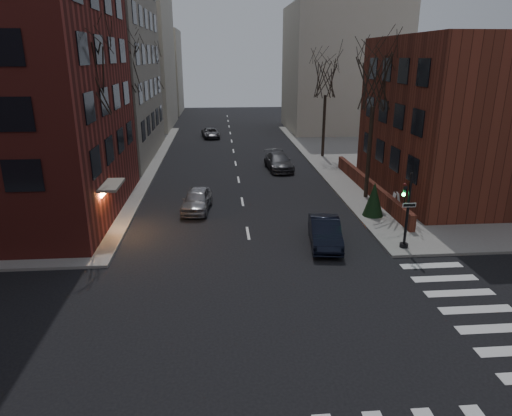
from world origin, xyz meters
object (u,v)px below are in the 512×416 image
(streetlamp_near, at_px, (128,133))
(car_lane_far, at_px, (211,133))
(parked_sedan, at_px, (325,232))
(car_lane_gray, at_px, (279,162))
(tree_left_c, at_px, (150,72))
(tree_left_b, at_px, (124,66))
(car_lane_silver, at_px, (197,200))
(tree_right_b, at_px, (326,79))
(sandwich_board, at_px, (396,200))
(tree_right_a, at_px, (375,82))
(evergreen_shrub, at_px, (374,199))
(streetlamp_far, at_px, (160,106))
(traffic_signal, at_px, (406,215))
(tree_left_a, at_px, (83,79))

(streetlamp_near, height_order, car_lane_far, streetlamp_near)
(parked_sedan, xyz_separation_m, car_lane_gray, (-0.26, 17.21, -0.00))
(tree_left_c, relative_size, parked_sedan, 2.20)
(tree_left_b, relative_size, car_lane_silver, 2.55)
(car_lane_gray, bearing_deg, tree_right_b, 38.61)
(tree_right_b, xyz_separation_m, streetlamp_near, (-17.00, -10.00, -3.35))
(tree_left_b, xyz_separation_m, sandwich_board, (18.85, -10.41, -8.28))
(parked_sedan, bearing_deg, tree_right_a, 66.16)
(parked_sedan, relative_size, evergreen_shrub, 2.07)
(tree_left_c, distance_m, car_lane_far, 10.77)
(tree_left_c, bearing_deg, evergreen_shrub, -57.12)
(tree_left_b, bearing_deg, car_lane_silver, -59.25)
(streetlamp_far, relative_size, parked_sedan, 1.42)
(traffic_signal, height_order, sandwich_board, traffic_signal)
(tree_right_a, bearing_deg, streetlamp_far, 125.31)
(traffic_signal, xyz_separation_m, parked_sedan, (-3.94, 1.01, -1.18))
(sandwich_board, bearing_deg, parked_sedan, -130.82)
(tree_left_a, bearing_deg, tree_left_b, 90.00)
(parked_sedan, xyz_separation_m, evergreen_shrub, (3.99, 4.03, 0.49))
(evergreen_shrub, bearing_deg, parked_sedan, -134.73)
(car_lane_far, distance_m, sandwich_board, 31.59)
(streetlamp_near, relative_size, sandwich_board, 6.53)
(tree_right_a, height_order, streetlamp_far, tree_right_a)
(tree_left_b, relative_size, sandwich_board, 11.22)
(parked_sedan, relative_size, car_lane_gray, 0.89)
(traffic_signal, height_order, tree_left_b, tree_left_b)
(streetlamp_near, bearing_deg, car_lane_silver, -47.66)
(tree_right_b, bearing_deg, streetlamp_far, 149.53)
(streetlamp_near, relative_size, car_lane_silver, 1.48)
(streetlamp_near, height_order, evergreen_shrub, streetlamp_near)
(traffic_signal, distance_m, streetlamp_near, 20.86)
(tree_left_a, xyz_separation_m, tree_right_b, (17.60, 18.00, -0.88))
(tree_left_c, xyz_separation_m, streetlamp_far, (0.60, 2.00, -3.79))
(tree_left_a, height_order, parked_sedan, tree_left_a)
(streetlamp_near, bearing_deg, tree_left_b, 98.53)
(tree_left_b, distance_m, evergreen_shrub, 22.01)
(streetlamp_near, xyz_separation_m, streetlamp_far, (0.00, 20.00, 0.00))
(car_lane_gray, bearing_deg, evergreen_shrub, -76.94)
(traffic_signal, xyz_separation_m, tree_left_b, (-16.74, 17.01, 7.00))
(tree_right_b, bearing_deg, tree_right_a, -90.00)
(tree_left_a, xyz_separation_m, car_lane_far, (6.29, 30.58, -7.89))
(tree_left_c, relative_size, streetlamp_far, 1.55)
(tree_left_c, height_order, streetlamp_near, tree_left_c)
(tree_right_b, height_order, sandwich_board, tree_right_b)
(tree_left_b, relative_size, car_lane_gray, 2.17)
(traffic_signal, xyz_separation_m, evergreen_shrub, (0.05, 5.03, -0.69))
(streetlamp_far, bearing_deg, streetlamp_near, -90.00)
(tree_right_a, xyz_separation_m, tree_right_b, (0.00, 14.00, -0.44))
(tree_right_a, bearing_deg, parked_sedan, -120.96)
(tree_right_a, relative_size, sandwich_board, 10.10)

